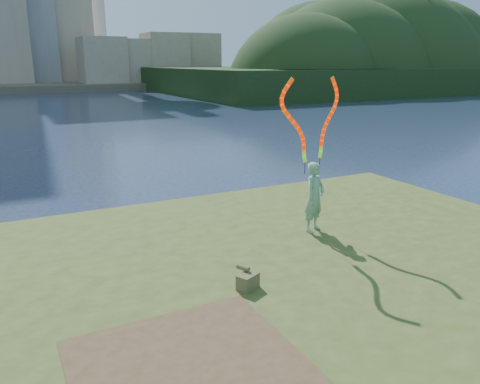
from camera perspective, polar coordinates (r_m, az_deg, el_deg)
ground at (r=10.82m, az=-1.31°, el=-11.85°), size 320.00×320.00×0.00m
grassy_knoll at (r=8.91m, az=5.41°, el=-15.94°), size 20.00×18.00×0.80m
dirt_patch at (r=7.14m, az=-6.30°, el=-20.32°), size 3.20×3.00×0.02m
far_shore at (r=103.82m, az=-25.44°, el=11.74°), size 320.00×40.00×1.20m
wooded_hill at (r=93.77m, az=16.04°, el=12.08°), size 78.00×50.00×63.00m
woman_with_ribbons at (r=11.81m, az=9.08°, el=1.73°), size 1.94×0.88×4.15m
canvas_bag at (r=9.09m, az=0.92°, el=-10.70°), size 0.49×0.55×0.39m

